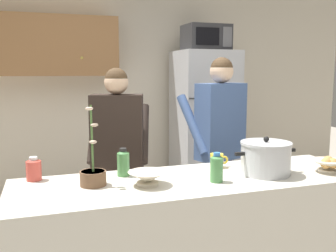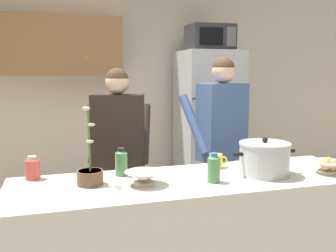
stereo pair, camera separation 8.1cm
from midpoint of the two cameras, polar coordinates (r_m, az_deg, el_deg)
The scene contains 14 objects.
back_wall_unit at distance 4.39m, azimuth -8.84°, elevation 5.95°, with size 6.00×0.48×2.60m.
kitchen_island at distance 2.51m, azimuth 4.74°, elevation -18.06°, with size 2.21×0.68×0.92m, color silver.
refrigerator at distance 4.34m, azimuth 6.57°, elevation -0.73°, with size 0.64×0.68×1.80m.
microwave at distance 4.29m, azimuth 6.92°, elevation 13.09°, with size 0.48×0.37×0.28m.
person_near_pot at distance 3.04m, azimuth -6.73°, elevation -2.79°, with size 0.57×0.52×1.60m.
person_by_sink at distance 3.28m, azimuth 8.77°, elevation -0.84°, with size 0.60×0.54×1.69m.
cooking_pot at distance 2.48m, azimuth 15.25°, elevation -4.77°, with size 0.43×0.32×0.24m.
coffee_mug at distance 2.61m, azimuth 8.20°, elevation -5.24°, with size 0.13×0.09×0.10m.
bread_bowl at distance 2.66m, azimuth 23.83°, elevation -5.50°, with size 0.21×0.21×0.10m.
empty_bowl at distance 2.20m, azimuth -2.54°, elevation -7.74°, with size 0.23×0.23×0.08m.
bottle_near_edge at distance 2.26m, azimuth 7.96°, elevation -6.29°, with size 0.08×0.08×0.18m.
bottle_mid_counter at distance 2.39m, azimuth -6.10°, elevation -5.43°, with size 0.08×0.08×0.18m.
bottle_far_corner at distance 2.43m, azimuth -18.88°, elevation -5.99°, with size 0.09×0.09×0.14m.
potted_orchid at distance 2.23m, azimuth -10.65°, elevation -7.19°, with size 0.15×0.15×0.46m.
Camera 2 is at (-0.79, -2.11, 1.57)m, focal length 40.38 mm.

